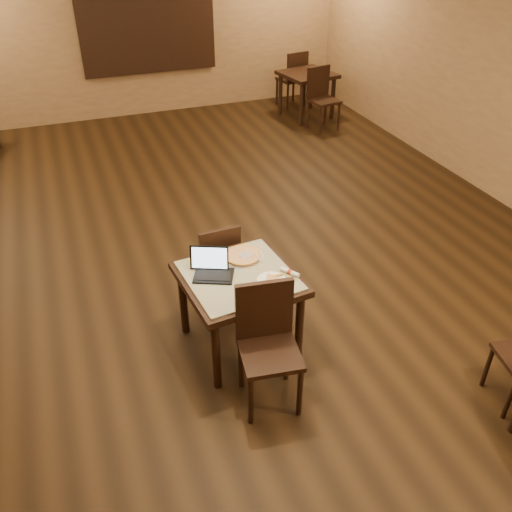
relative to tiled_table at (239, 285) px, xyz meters
name	(u,v)px	position (x,y,z in m)	size (l,w,h in m)	color
ground	(207,255)	(0.13, 1.49, -0.66)	(10.00, 10.00, 0.00)	black
wall_back	(118,29)	(0.13, 6.49, 0.84)	(8.00, 0.02, 3.00)	#97784D
mural	(147,24)	(0.63, 6.45, 0.89)	(2.34, 0.05, 1.64)	#255E8A
tiled_table	(239,285)	(0.00, 0.00, 0.00)	(1.00, 1.00, 0.76)	black
chair_main_near	(267,338)	(0.01, -0.61, -0.08)	(0.50, 0.50, 1.03)	black
chair_main_far	(218,261)	(0.00, 0.62, -0.15)	(0.41, 0.41, 0.90)	black
laptop	(212,267)	(-0.20, 0.10, 0.16)	(0.39, 0.37, 0.22)	black
plate	(272,281)	(0.22, -0.18, 0.11)	(0.24, 0.24, 0.01)	white
pizza_slice	(272,279)	(0.22, -0.18, 0.12)	(0.17, 0.17, 0.02)	beige
pizza_pan	(243,256)	(0.12, 0.24, 0.11)	(0.36, 0.36, 0.01)	silver
pizza_whole	(243,255)	(0.12, 0.24, 0.12)	(0.32, 0.32, 0.02)	beige
spatula	(245,255)	(0.14, 0.22, 0.13)	(0.09, 0.22, 0.01)	silver
napkin_roll	(290,272)	(0.40, -0.14, 0.12)	(0.13, 0.17, 0.04)	white
other_table_a	(307,80)	(3.13, 5.26, 0.00)	(0.97, 0.97, 0.79)	black
other_table_a_chair_near	(321,95)	(3.11, 4.67, -0.08)	(0.51, 0.51, 1.02)	black
other_table_a_chair_far	(294,76)	(3.14, 5.86, -0.08)	(0.51, 0.51, 1.02)	black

